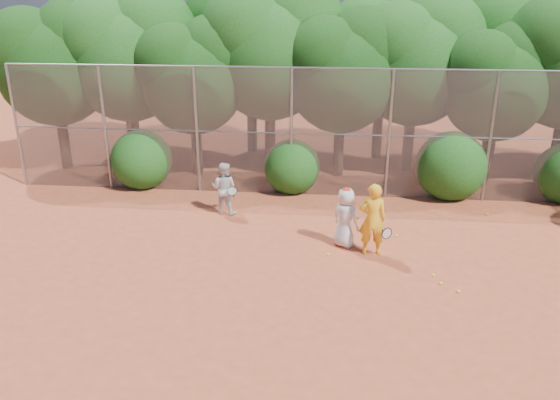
# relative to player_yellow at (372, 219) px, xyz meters

# --- Properties ---
(ground) EXTENTS (80.00, 80.00, 0.00)m
(ground) POSITION_rel_player_yellow_xyz_m (-1.33, -1.88, -0.92)
(ground) COLOR #9B3F23
(ground) RESTS_ON ground
(fence_back) EXTENTS (20.05, 0.09, 4.03)m
(fence_back) POSITION_rel_player_yellow_xyz_m (-1.44, 4.12, 1.14)
(fence_back) COLOR gray
(fence_back) RESTS_ON ground
(tree_0) EXTENTS (4.38, 3.81, 6.00)m
(tree_0) POSITION_rel_player_yellow_xyz_m (-10.77, 6.16, 3.02)
(tree_0) COLOR black
(tree_0) RESTS_ON ground
(tree_1) EXTENTS (4.64, 4.03, 6.35)m
(tree_1) POSITION_rel_player_yellow_xyz_m (-8.27, 6.66, 3.25)
(tree_1) COLOR black
(tree_1) RESTS_ON ground
(tree_2) EXTENTS (3.99, 3.47, 5.47)m
(tree_2) POSITION_rel_player_yellow_xyz_m (-5.77, 5.95, 2.67)
(tree_2) COLOR black
(tree_2) RESTS_ON ground
(tree_3) EXTENTS (4.89, 4.26, 6.70)m
(tree_3) POSITION_rel_player_yellow_xyz_m (-3.26, 6.96, 3.48)
(tree_3) COLOR black
(tree_3) RESTS_ON ground
(tree_4) EXTENTS (4.19, 3.64, 5.73)m
(tree_4) POSITION_rel_player_yellow_xyz_m (-0.77, 6.36, 2.84)
(tree_4) COLOR black
(tree_4) RESTS_ON ground
(tree_5) EXTENTS (4.51, 3.92, 6.17)m
(tree_5) POSITION_rel_player_yellow_xyz_m (1.73, 7.16, 3.13)
(tree_5) COLOR black
(tree_5) RESTS_ON ground
(tree_6) EXTENTS (3.86, 3.36, 5.29)m
(tree_6) POSITION_rel_player_yellow_xyz_m (4.22, 6.15, 2.55)
(tree_6) COLOR black
(tree_6) RESTS_ON ground
(tree_9) EXTENTS (4.83, 4.20, 6.62)m
(tree_9) POSITION_rel_player_yellow_xyz_m (-9.26, 8.96, 3.42)
(tree_9) COLOR black
(tree_9) RESTS_ON ground
(tree_10) EXTENTS (5.15, 4.48, 7.06)m
(tree_10) POSITION_rel_player_yellow_xyz_m (-4.26, 9.16, 3.71)
(tree_10) COLOR black
(tree_10) RESTS_ON ground
(tree_11) EXTENTS (4.64, 4.03, 6.35)m
(tree_11) POSITION_rel_player_yellow_xyz_m (0.73, 8.76, 3.25)
(tree_11) COLOR black
(tree_11) RESTS_ON ground
(tree_12) EXTENTS (5.02, 4.37, 6.88)m
(tree_12) POSITION_rel_player_yellow_xyz_m (5.24, 9.36, 3.60)
(tree_12) COLOR black
(tree_12) RESTS_ON ground
(bush_0) EXTENTS (2.00, 2.00, 2.00)m
(bush_0) POSITION_rel_player_yellow_xyz_m (-7.33, 4.42, 0.08)
(bush_0) COLOR #134411
(bush_0) RESTS_ON ground
(bush_1) EXTENTS (1.80, 1.80, 1.80)m
(bush_1) POSITION_rel_player_yellow_xyz_m (-2.33, 4.42, -0.02)
(bush_1) COLOR #134411
(bush_1) RESTS_ON ground
(bush_2) EXTENTS (2.20, 2.20, 2.20)m
(bush_2) POSITION_rel_player_yellow_xyz_m (2.67, 4.42, 0.18)
(bush_2) COLOR #134411
(bush_2) RESTS_ON ground
(player_yellow) EXTENTS (0.83, 0.53, 1.83)m
(player_yellow) POSITION_rel_player_yellow_xyz_m (0.00, 0.00, 0.00)
(player_yellow) COLOR gold
(player_yellow) RESTS_ON ground
(player_teen) EXTENTS (0.89, 0.87, 1.58)m
(player_teen) POSITION_rel_player_yellow_xyz_m (-0.65, 0.40, -0.13)
(player_teen) COLOR silver
(player_teen) RESTS_ON ground
(player_white) EXTENTS (0.88, 0.78, 1.54)m
(player_white) POSITION_rel_player_yellow_xyz_m (-4.13, 2.28, -0.14)
(player_white) COLOR silver
(player_white) RESTS_ON ground
(ball_0) EXTENTS (0.07, 0.07, 0.07)m
(ball_0) POSITION_rel_player_yellow_xyz_m (1.47, -1.42, -0.88)
(ball_0) COLOR #D5EA2A
(ball_0) RESTS_ON ground
(ball_1) EXTENTS (0.07, 0.07, 0.07)m
(ball_1) POSITION_rel_player_yellow_xyz_m (0.75, 1.06, -0.88)
(ball_1) COLOR #D5EA2A
(ball_1) RESTS_ON ground
(ball_2) EXTENTS (0.07, 0.07, 0.07)m
(ball_2) POSITION_rel_player_yellow_xyz_m (1.80, -1.74, -0.88)
(ball_2) COLOR #D5EA2A
(ball_2) RESTS_ON ground
(ball_3) EXTENTS (0.07, 0.07, 0.07)m
(ball_3) POSITION_rel_player_yellow_xyz_m (1.37, -1.06, -0.88)
(ball_3) COLOR #D5EA2A
(ball_3) RESTS_ON ground
(ball_4) EXTENTS (0.07, 0.07, 0.07)m
(ball_4) POSITION_rel_player_yellow_xyz_m (-1.04, -0.25, -0.88)
(ball_4) COLOR #D5EA2A
(ball_4) RESTS_ON ground
(ball_5) EXTENTS (0.07, 0.07, 0.07)m
(ball_5) POSITION_rel_player_yellow_xyz_m (3.53, 2.87, -0.88)
(ball_5) COLOR #D5EA2A
(ball_5) RESTS_ON ground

